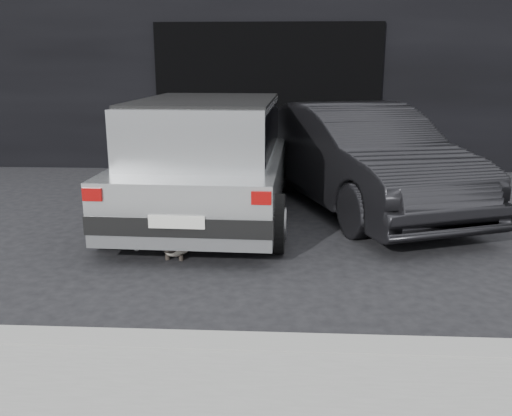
# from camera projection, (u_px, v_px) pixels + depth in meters

# --- Properties ---
(ground) EXTENTS (80.00, 80.00, 0.00)m
(ground) POSITION_uv_depth(u_px,v_px,m) (168.00, 235.00, 6.22)
(ground) COLOR black
(ground) RESTS_ON ground
(building_facade) EXTENTS (34.00, 4.00, 5.00)m
(building_facade) POSITION_uv_depth(u_px,v_px,m) (271.00, 34.00, 11.30)
(building_facade) COLOR black
(building_facade) RESTS_ON ground
(garage_opening) EXTENTS (4.00, 0.10, 2.60)m
(garage_opening) POSITION_uv_depth(u_px,v_px,m) (268.00, 98.00, 9.67)
(garage_opening) COLOR black
(garage_opening) RESTS_ON ground
(curb) EXTENTS (18.00, 0.25, 0.12)m
(curb) POSITION_uv_depth(u_px,v_px,m) (233.00, 348.00, 3.64)
(curb) COLOR gray
(curb) RESTS_ON ground
(silver_hatchback) EXTENTS (2.12, 4.12, 1.50)m
(silver_hatchback) POSITION_uv_depth(u_px,v_px,m) (210.00, 153.00, 6.82)
(silver_hatchback) COLOR #AEB1B3
(silver_hatchback) RESTS_ON ground
(second_car) EXTENTS (2.82, 4.47, 1.39)m
(second_car) POSITION_uv_depth(u_px,v_px,m) (359.00, 157.00, 7.24)
(second_car) COLOR black
(second_car) RESTS_ON ground
(cat_siamese) EXTENTS (0.34, 0.85, 0.29)m
(cat_siamese) POSITION_uv_depth(u_px,v_px,m) (177.00, 244.00, 5.51)
(cat_siamese) COLOR beige
(cat_siamese) RESTS_ON ground
(cat_white) EXTENTS (0.81, 0.39, 0.39)m
(cat_white) POSITION_uv_depth(u_px,v_px,m) (156.00, 230.00, 5.76)
(cat_white) COLOR silver
(cat_white) RESTS_ON ground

